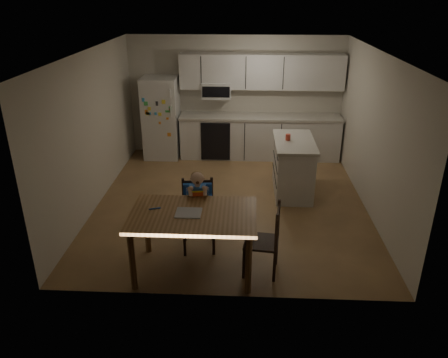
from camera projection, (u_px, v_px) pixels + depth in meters
name	position (u px, v px, depth m)	size (l,w,h in m)	color
room	(232.00, 123.00, 7.43)	(4.52, 5.01, 2.51)	brown
refrigerator	(161.00, 118.00, 9.19)	(0.72, 0.70, 1.70)	silver
kitchen_run	(259.00, 117.00, 9.16)	(3.37, 0.62, 2.15)	silver
kitchen_island	(293.00, 166.00, 7.68)	(0.68, 1.30, 0.96)	silver
red_cup	(288.00, 137.00, 7.49)	(0.08, 0.08, 0.11)	red
dining_table	(193.00, 221.00, 5.40)	(1.56, 1.00, 0.84)	brown
napkin	(189.00, 213.00, 5.35)	(0.31, 0.27, 0.01)	#A3A3A8
toddler_spoon	(154.00, 209.00, 5.45)	(0.02, 0.02, 0.12)	blue
chair_booster	(198.00, 201.00, 5.95)	(0.49, 0.49, 1.16)	black
chair_side	(269.00, 236.00, 5.44)	(0.47, 0.47, 0.95)	black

